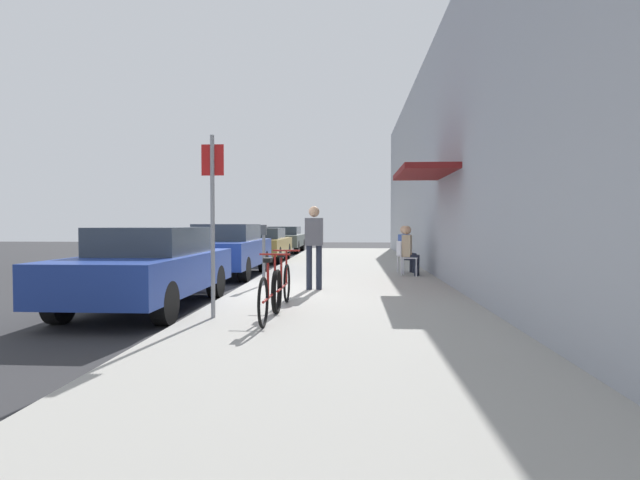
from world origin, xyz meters
name	(u,v)px	position (x,y,z in m)	size (l,w,h in m)	color
ground_plane	(231,298)	(0.00, 0.00, 0.00)	(60.00, 60.00, 0.00)	#2D2D30
sidewalk_slab	(346,284)	(2.25, 2.00, 0.06)	(4.50, 32.00, 0.12)	#9E9B93
building_facade	(451,150)	(4.65, 2.00, 3.15)	(1.40, 32.00, 6.31)	#999EA8
parked_car_0	(150,266)	(-1.10, -1.32, 0.73)	(1.80, 4.40, 1.40)	navy
parked_car_1	(227,249)	(-1.10, 4.06, 0.75)	(1.80, 4.40, 1.45)	navy
parked_car_2	(263,244)	(-1.10, 9.69, 0.69)	(1.80, 4.40, 1.30)	#A58433
parked_car_3	(284,239)	(-1.10, 16.07, 0.70)	(1.80, 4.40, 1.32)	#47514C
parking_meter	(264,250)	(0.45, 1.16, 0.89)	(0.12, 0.10, 1.32)	slate
street_sign	(213,211)	(0.40, -2.71, 1.64)	(0.32, 0.06, 2.60)	gray
bicycle_0	(270,294)	(1.24, -2.86, 0.48)	(0.46, 1.71, 0.90)	black
bicycle_1	(283,285)	(1.27, -1.79, 0.48)	(0.46, 1.71, 0.90)	black
cafe_chair_0	(407,256)	(3.81, 3.40, 0.62)	(0.54, 0.54, 0.87)	silver
seated_patron_0	(409,249)	(3.87, 3.38, 0.82)	(0.49, 0.44, 1.29)	#232838
cafe_chair_1	(404,254)	(3.81, 4.12, 0.62)	(0.54, 0.54, 0.87)	silver
seated_patron_1	(406,247)	(3.87, 4.14, 0.82)	(0.49, 0.44, 1.29)	#232838
pedestrian_standing	(314,241)	(1.61, 0.44, 1.12)	(0.36, 0.22, 1.70)	#232838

